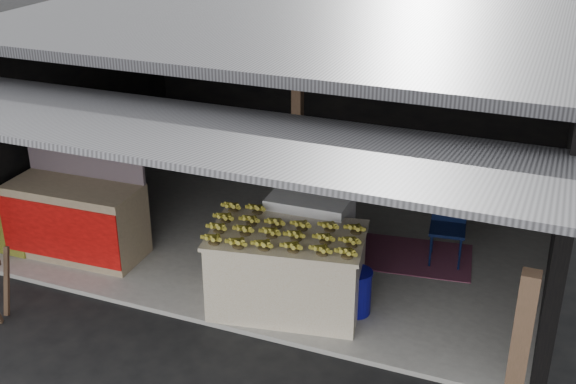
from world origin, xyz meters
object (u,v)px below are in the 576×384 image
at_px(plastic_chair, 449,220).
at_px(white_crate, 310,236).
at_px(water_barrel, 356,293).
at_px(banana_table, 287,271).
at_px(neighbor_stall, 77,216).

bearing_deg(plastic_chair, white_crate, -152.62).
distance_m(water_barrel, plastic_chair, 1.82).
bearing_deg(water_barrel, plastic_chair, 66.20).
distance_m(white_crate, water_barrel, 1.02).
height_order(banana_table, plastic_chair, banana_table).
distance_m(banana_table, white_crate, 0.78).
bearing_deg(neighbor_stall, water_barrel, -1.89).
xyz_separation_m(banana_table, plastic_chair, (1.49, 1.83, 0.08)).
distance_m(white_crate, plastic_chair, 1.84).
bearing_deg(water_barrel, banana_table, -166.33).
height_order(water_barrel, plastic_chair, plastic_chair).
xyz_separation_m(neighbor_stall, plastic_chair, (4.51, 1.65, 0.02)).
bearing_deg(neighbor_stall, white_crate, 9.29).
bearing_deg(white_crate, banana_table, -90.31).
xyz_separation_m(banana_table, water_barrel, (0.77, 0.19, -0.23)).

